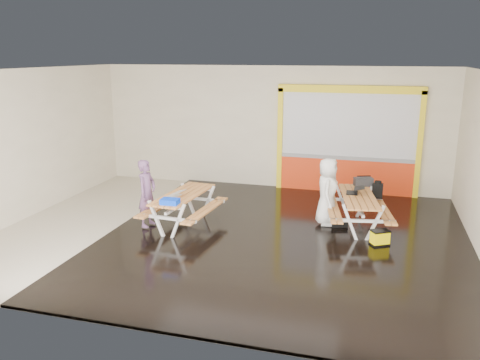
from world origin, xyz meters
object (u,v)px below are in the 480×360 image
(fluke_bag, at_px, (380,238))
(laptop_right, at_px, (355,191))
(person_left, at_px, (147,193))
(backpack, at_px, (378,190))
(toolbox, at_px, (363,182))
(laptop_left, at_px, (176,194))
(person_right, at_px, (327,192))
(picnic_table_left, at_px, (183,202))
(blue_pouch, at_px, (170,201))
(picnic_table_right, at_px, (358,204))
(dark_case, at_px, (339,223))

(fluke_bag, bearing_deg, laptop_right, 118.59)
(person_left, height_order, backpack, person_left)
(backpack, bearing_deg, toolbox, 173.29)
(laptop_left, relative_size, fluke_bag, 0.92)
(person_right, height_order, laptop_left, person_right)
(fluke_bag, bearing_deg, toolbox, 103.48)
(picnic_table_left, bearing_deg, blue_pouch, -88.01)
(blue_pouch, bearing_deg, person_right, 29.49)
(picnic_table_right, relative_size, person_right, 1.43)
(person_left, bearing_deg, picnic_table_left, -63.33)
(blue_pouch, bearing_deg, toolbox, 34.23)
(person_right, relative_size, backpack, 3.73)
(picnic_table_right, relative_size, laptop_left, 5.45)
(backpack, relative_size, dark_case, 1.13)
(blue_pouch, distance_m, dark_case, 3.83)
(person_right, xyz_separation_m, laptop_right, (0.59, 0.14, 0.02))
(backpack, height_order, dark_case, backpack)
(laptop_left, xyz_separation_m, laptop_right, (3.75, 1.34, -0.00))
(picnic_table_left, bearing_deg, backpack, 23.07)
(person_left, relative_size, laptop_right, 3.71)
(backpack, bearing_deg, laptop_right, -126.14)
(blue_pouch, bearing_deg, dark_case, 27.04)
(picnic_table_left, distance_m, picnic_table_right, 3.89)
(dark_case, bearing_deg, backpack, 46.61)
(picnic_table_left, height_order, dark_case, picnic_table_left)
(blue_pouch, bearing_deg, picnic_table_right, 24.63)
(picnic_table_right, distance_m, person_left, 4.68)
(picnic_table_right, xyz_separation_m, backpack, (0.40, 0.84, 0.12))
(toolbox, distance_m, backpack, 0.37)
(toolbox, bearing_deg, dark_case, -117.74)
(picnic_table_left, relative_size, fluke_bag, 4.83)
(person_left, xyz_separation_m, laptop_left, (0.67, 0.05, 0.01))
(picnic_table_left, distance_m, backpack, 4.54)
(picnic_table_right, distance_m, toolbox, 0.92)
(person_right, bearing_deg, laptop_left, 107.71)
(picnic_table_right, xyz_separation_m, person_left, (-4.51, -1.23, 0.23))
(laptop_left, distance_m, blue_pouch, 0.55)
(person_right, distance_m, laptop_left, 3.38)
(laptop_right, bearing_deg, laptop_left, -160.40)
(laptop_right, bearing_deg, person_right, -166.20)
(picnic_table_left, distance_m, person_left, 0.82)
(picnic_table_left, relative_size, laptop_right, 5.16)
(picnic_table_left, bearing_deg, fluke_bag, 0.17)
(person_left, distance_m, blue_pouch, 0.91)
(laptop_right, relative_size, blue_pouch, 1.10)
(picnic_table_right, distance_m, blue_pouch, 4.13)
(laptop_left, distance_m, backpack, 4.70)
(person_left, bearing_deg, backpack, -61.86)
(person_left, height_order, laptop_left, person_left)
(blue_pouch, relative_size, toolbox, 0.77)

